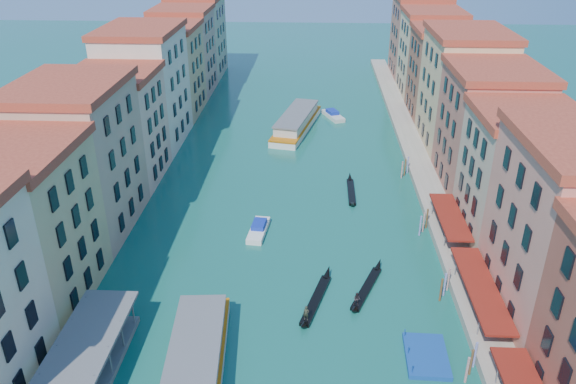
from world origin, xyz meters
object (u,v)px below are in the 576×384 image
at_px(vaporetto_far, 297,122).
at_px(gondola_fore, 316,299).
at_px(vaporetto_stop, 86,365).
at_px(gondola_right, 366,288).
at_px(vaporetto_near, 194,372).
at_px(blue_dock, 426,356).

bearing_deg(vaporetto_far, gondola_fore, -73.94).
bearing_deg(vaporetto_stop, vaporetto_far, 75.95).
distance_m(vaporetto_far, gondola_right, 53.75).
xyz_separation_m(vaporetto_near, vaporetto_far, (6.81, 67.60, 0.05)).
distance_m(vaporetto_near, vaporetto_far, 67.94).
bearing_deg(gondola_right, blue_dock, -42.41).
relative_size(vaporetto_stop, blue_dock, 2.70).
bearing_deg(blue_dock, vaporetto_near, -166.64).
bearing_deg(vaporetto_near, gondola_right, 37.30).
height_order(gondola_fore, gondola_right, gondola_fore).
relative_size(vaporetto_near, vaporetto_far, 0.95).
bearing_deg(vaporetto_far, vaporetto_stop, -92.23).
height_order(vaporetto_near, vaporetto_far, vaporetto_far).
xyz_separation_m(vaporetto_far, blue_dock, (14.69, -63.22, -1.26)).
relative_size(vaporetto_near, blue_dock, 3.63).
xyz_separation_m(gondola_right, blue_dock, (4.99, -10.36, -0.18)).
distance_m(vaporetto_stop, vaporetto_far, 69.24).
bearing_deg(vaporetto_near, blue_dock, 7.06).
height_order(gondola_fore, blue_dock, gondola_fore).
bearing_deg(blue_dock, gondola_right, 117.53).
relative_size(gondola_right, blue_dock, 1.75).
bearing_deg(gondola_right, vaporetto_near, -116.35).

